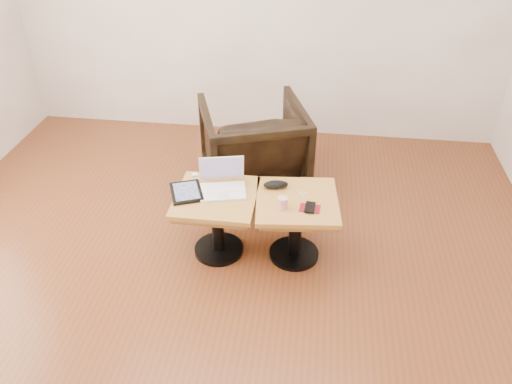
# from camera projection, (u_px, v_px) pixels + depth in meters

# --- Properties ---
(room_shell) EXTENTS (4.52, 4.52, 2.71)m
(room_shell) POSITION_uv_depth(u_px,v_px,m) (201.00, 96.00, 2.43)
(room_shell) COLOR #5A3414
(room_shell) RESTS_ON ground
(side_table_left) EXTENTS (0.53, 0.53, 0.48)m
(side_table_left) POSITION_uv_depth(u_px,v_px,m) (217.00, 210.00, 3.32)
(side_table_left) COLOR black
(side_table_left) RESTS_ON ground
(side_table_right) EXTENTS (0.58, 0.58, 0.48)m
(side_table_right) POSITION_uv_depth(u_px,v_px,m) (296.00, 214.00, 3.28)
(side_table_right) COLOR black
(side_table_right) RESTS_ON ground
(laptop) EXTENTS (0.35, 0.31, 0.21)m
(laptop) POSITION_uv_depth(u_px,v_px,m) (223.00, 184.00, 3.28)
(laptop) COLOR white
(laptop) RESTS_ON side_table_left
(tablet) EXTENTS (0.28, 0.30, 0.02)m
(tablet) POSITION_uv_depth(u_px,v_px,m) (186.00, 192.00, 3.26)
(tablet) COLOR black
(tablet) RESTS_ON side_table_left
(charging_adapter) EXTENTS (0.05, 0.05, 0.02)m
(charging_adapter) POSITION_uv_depth(u_px,v_px,m) (195.00, 175.00, 3.42)
(charging_adapter) COLOR white
(charging_adapter) RESTS_ON side_table_left
(glasses_case) EXTENTS (0.18, 0.11, 0.05)m
(glasses_case) POSITION_uv_depth(u_px,v_px,m) (276.00, 185.00, 3.30)
(glasses_case) COLOR black
(glasses_case) RESTS_ON side_table_right
(striped_cup) EXTENTS (0.08, 0.08, 0.08)m
(striped_cup) POSITION_uv_depth(u_px,v_px,m) (283.00, 203.00, 3.11)
(striped_cup) COLOR #D24F62
(striped_cup) RESTS_ON side_table_right
(earbuds_tangle) EXTENTS (0.06, 0.04, 0.01)m
(earbuds_tangle) POSITION_uv_depth(u_px,v_px,m) (303.00, 193.00, 3.25)
(earbuds_tangle) COLOR white
(earbuds_tangle) RESTS_ON side_table_right
(phone_on_sleeve) EXTENTS (0.14, 0.12, 0.02)m
(phone_on_sleeve) POSITION_uv_depth(u_px,v_px,m) (310.00, 208.00, 3.12)
(phone_on_sleeve) COLOR maroon
(phone_on_sleeve) RESTS_ON side_table_right
(armchair) EXTENTS (1.00, 1.01, 0.73)m
(armchair) POSITION_uv_depth(u_px,v_px,m) (253.00, 147.00, 4.00)
(armchair) COLOR black
(armchair) RESTS_ON ground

